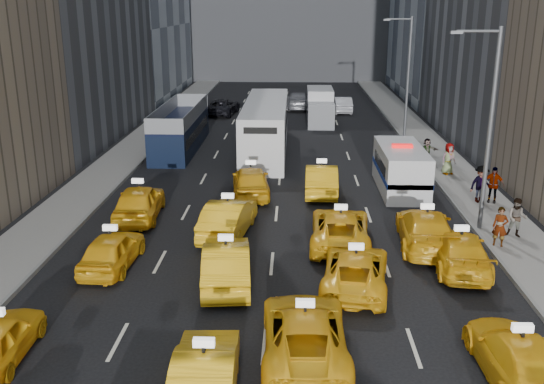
{
  "coord_description": "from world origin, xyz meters",
  "views": [
    {
      "loc": [
        0.83,
        -14.13,
        9.9
      ],
      "look_at": [
        -0.11,
        11.14,
        2.0
      ],
      "focal_mm": 40.0,
      "sensor_mm": 36.0,
      "label": 1
    }
  ],
  "objects_px": {
    "double_decker": "(180,128)",
    "pedestrian_0": "(500,227)",
    "nypd_van": "(401,169)",
    "box_truck": "(320,107)",
    "city_bus": "(266,127)"
  },
  "relations": [
    {
      "from": "box_truck",
      "to": "pedestrian_0",
      "type": "relative_size",
      "value": 3.84
    },
    {
      "from": "box_truck",
      "to": "double_decker",
      "type": "bearing_deg",
      "value": -141.09
    },
    {
      "from": "nypd_van",
      "to": "pedestrian_0",
      "type": "relative_size",
      "value": 3.68
    },
    {
      "from": "city_bus",
      "to": "pedestrian_0",
      "type": "bearing_deg",
      "value": -66.03
    },
    {
      "from": "nypd_van",
      "to": "city_bus",
      "type": "xyz_separation_m",
      "value": [
        -7.84,
        8.78,
        0.55
      ]
    },
    {
      "from": "nypd_van",
      "to": "double_decker",
      "type": "height_order",
      "value": "double_decker"
    },
    {
      "from": "double_decker",
      "to": "city_bus",
      "type": "height_order",
      "value": "city_bus"
    },
    {
      "from": "city_bus",
      "to": "nypd_van",
      "type": "bearing_deg",
      "value": -55.99
    },
    {
      "from": "nypd_van",
      "to": "double_decker",
      "type": "distance_m",
      "value": 16.71
    },
    {
      "from": "double_decker",
      "to": "box_truck",
      "type": "relative_size",
      "value": 1.67
    },
    {
      "from": "city_bus",
      "to": "pedestrian_0",
      "type": "distance_m",
      "value": 20.17
    },
    {
      "from": "double_decker",
      "to": "city_bus",
      "type": "distance_m",
      "value": 6.06
    },
    {
      "from": "nypd_van",
      "to": "pedestrian_0",
      "type": "height_order",
      "value": "nypd_van"
    },
    {
      "from": "box_truck",
      "to": "pedestrian_0",
      "type": "height_order",
      "value": "box_truck"
    },
    {
      "from": "double_decker",
      "to": "pedestrian_0",
      "type": "bearing_deg",
      "value": -51.19
    }
  ]
}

